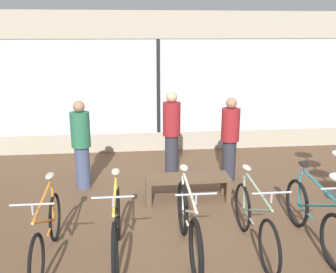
{
  "coord_description": "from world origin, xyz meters",
  "views": [
    {
      "loc": [
        -0.66,
        -4.61,
        2.76
      ],
      "look_at": [
        0.0,
        1.78,
        0.95
      ],
      "focal_mm": 40.0,
      "sensor_mm": 36.0,
      "label": 1
    }
  ],
  "objects": [
    {
      "name": "ground_plane",
      "position": [
        0.0,
        0.0,
        0.0
      ],
      "size": [
        24.0,
        24.0,
        0.0
      ],
      "primitive_type": "plane",
      "color": "brown"
    },
    {
      "name": "shop_back_wall",
      "position": [
        0.0,
        3.95,
        1.64
      ],
      "size": [
        12.0,
        0.08,
        3.2
      ],
      "color": "#B2A893",
      "rests_on": "ground_plane"
    },
    {
      "name": "bicycle_far_left",
      "position": [
        -1.72,
        -0.38,
        0.38
      ],
      "size": [
        0.46,
        1.71,
        1.01
      ],
      "color": "black",
      "rests_on": "ground_plane"
    },
    {
      "name": "bicycle_left",
      "position": [
        -0.87,
        -0.41,
        0.4
      ],
      "size": [
        0.46,
        1.74,
        1.05
      ],
      "color": "black",
      "rests_on": "ground_plane"
    },
    {
      "name": "bicycle_center",
      "position": [
        0.03,
        -0.41,
        0.4
      ],
      "size": [
        0.46,
        1.83,
        1.06
      ],
      "color": "black",
      "rests_on": "ground_plane"
    },
    {
      "name": "bicycle_right",
      "position": [
        0.9,
        -0.39,
        0.39
      ],
      "size": [
        0.46,
        1.74,
        1.02
      ],
      "color": "black",
      "rests_on": "ground_plane"
    },
    {
      "name": "bicycle_far_right",
      "position": [
        1.72,
        -0.36,
        0.39
      ],
      "size": [
        0.46,
        1.76,
        1.03
      ],
      "color": "black",
      "rests_on": "ground_plane"
    },
    {
      "name": "display_bench",
      "position": [
        0.27,
        1.15,
        0.35
      ],
      "size": [
        1.4,
        0.44,
        0.42
      ],
      "color": "brown",
      "rests_on": "ground_plane"
    },
    {
      "name": "customer_near_rack",
      "position": [
        0.13,
        2.35,
        0.88
      ],
      "size": [
        0.4,
        0.4,
        1.67
      ],
      "color": "#2D2D38",
      "rests_on": "ground_plane"
    },
    {
      "name": "customer_by_window",
      "position": [
        1.19,
        1.99,
        0.83
      ],
      "size": [
        0.41,
        0.41,
        1.59
      ],
      "color": "#2D2D38",
      "rests_on": "ground_plane"
    },
    {
      "name": "customer_mid_floor",
      "position": [
        -1.55,
        1.89,
        0.86
      ],
      "size": [
        0.42,
        0.54,
        1.61
      ],
      "color": "#424C6B",
      "rests_on": "ground_plane"
    }
  ]
}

